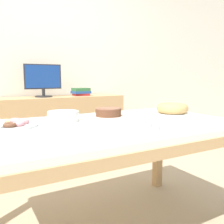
# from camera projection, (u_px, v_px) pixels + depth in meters

# --- Properties ---
(wall_back) EXTENTS (8.00, 0.10, 2.60)m
(wall_back) POSITION_uv_depth(u_px,v_px,m) (40.00, 59.00, 3.13)
(wall_back) COLOR silver
(wall_back) RESTS_ON ground
(dining_table) EXTENTS (1.67, 1.03, 0.78)m
(dining_table) POSITION_uv_depth(u_px,v_px,m) (113.00, 136.00, 1.64)
(dining_table) COLOR silver
(dining_table) RESTS_ON ground
(sideboard) EXTENTS (1.83, 0.44, 0.85)m
(sideboard) POSITION_uv_depth(u_px,v_px,m) (49.00, 132.00, 2.99)
(sideboard) COLOR tan
(sideboard) RESTS_ON ground
(computer_monitor) EXTENTS (0.42, 0.20, 0.38)m
(computer_monitor) POSITION_uv_depth(u_px,v_px,m) (43.00, 81.00, 2.88)
(computer_monitor) COLOR #262628
(computer_monitor) RESTS_ON sideboard
(book_stack) EXTENTS (0.22, 0.18, 0.10)m
(book_stack) POSITION_uv_depth(u_px,v_px,m) (81.00, 92.00, 3.13)
(book_stack) COLOR maroon
(book_stack) RESTS_ON sideboard
(cake_chocolate_round) EXTENTS (0.29, 0.29, 0.07)m
(cake_chocolate_round) POSITION_uv_depth(u_px,v_px,m) (108.00, 114.00, 1.84)
(cake_chocolate_round) COLOR white
(cake_chocolate_round) RESTS_ON dining_table
(cake_golden_bundt) EXTENTS (0.27, 0.27, 0.09)m
(cake_golden_bundt) POSITION_uv_depth(u_px,v_px,m) (172.00, 109.00, 2.00)
(cake_golden_bundt) COLOR white
(cake_golden_bundt) RESTS_ON dining_table
(pastry_platter) EXTENTS (0.31, 0.31, 0.04)m
(pastry_platter) POSITION_uv_depth(u_px,v_px,m) (10.00, 124.00, 1.50)
(pastry_platter) COLOR white
(pastry_platter) RESTS_ON dining_table
(plate_stack) EXTENTS (0.21, 0.21, 0.07)m
(plate_stack) POSITION_uv_depth(u_px,v_px,m) (63.00, 116.00, 1.69)
(plate_stack) COLOR white
(plate_stack) RESTS_ON dining_table
(tealight_centre) EXTENTS (0.04, 0.04, 0.04)m
(tealight_centre) POSITION_uv_depth(u_px,v_px,m) (157.00, 109.00, 2.25)
(tealight_centre) COLOR silver
(tealight_centre) RESTS_ON dining_table
(tealight_left_edge) EXTENTS (0.04, 0.04, 0.04)m
(tealight_left_edge) POSITION_uv_depth(u_px,v_px,m) (151.00, 128.00, 1.43)
(tealight_left_edge) COLOR silver
(tealight_left_edge) RESTS_ON dining_table
(tealight_near_cakes) EXTENTS (0.04, 0.04, 0.04)m
(tealight_near_cakes) POSITION_uv_depth(u_px,v_px,m) (160.00, 131.00, 1.34)
(tealight_near_cakes) COLOR silver
(tealight_near_cakes) RESTS_ON dining_table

